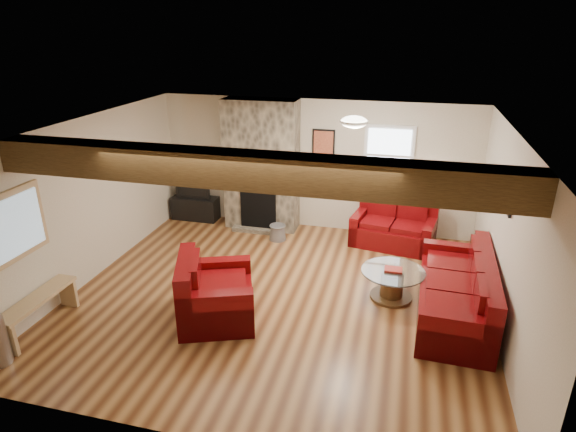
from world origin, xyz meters
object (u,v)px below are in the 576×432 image
Objects in this scene: sofa_three at (456,288)px; television at (194,187)px; tv_cabinet at (196,208)px; armchair_red at (216,289)px; floor_lamp at (434,182)px; loveseat at (394,226)px; coffee_table at (392,284)px.

sofa_three is 3.04× the size of television.
tv_cabinet is at bearing 0.00° from television.
armchair_red is 4.27m from floor_lamp.
armchair_red is 1.18× the size of tv_cabinet.
sofa_three is at bearing -95.65° from armchair_red.
loveseat is 1.96× the size of television.
tv_cabinet is 0.67× the size of floor_lamp.
coffee_table is (0.08, -1.85, -0.16)m from loveseat.
sofa_three is 5.49m from television.
floor_lamp reaches higher than armchair_red.
armchair_red is 3.72m from television.
coffee_table is 4.64m from television.
armchair_red is at bearing -154.29° from coffee_table.
armchair_red is (-3.14, -0.85, 0.02)m from sofa_three.
tv_cabinet is at bearing 8.01° from armchair_red.
coffee_table is at bearing -105.05° from floor_lamp.
sofa_three is 3.25m from armchair_red.
coffee_table reaches higher than tv_cabinet.
loveseat is 4.03m from television.
loveseat is 1.04m from floor_lamp.
television reaches higher than tv_cabinet.
loveseat is 1.29× the size of armchair_red.
tv_cabinet is at bearing 178.18° from floor_lamp.
armchair_red is 3.72m from tv_cabinet.
armchair_red reaches higher than television.
floor_lamp is (0.61, 0.15, 0.82)m from loveseat.
armchair_red is (-2.22, -2.96, 0.07)m from loveseat.
floor_lamp is (2.83, 3.11, 0.75)m from armchair_red.
tv_cabinet is 1.29× the size of television.
loveseat is at bearing -154.31° from sofa_three.
tv_cabinet is 4.72m from floor_lamp.
armchair_red is 1.52× the size of television.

